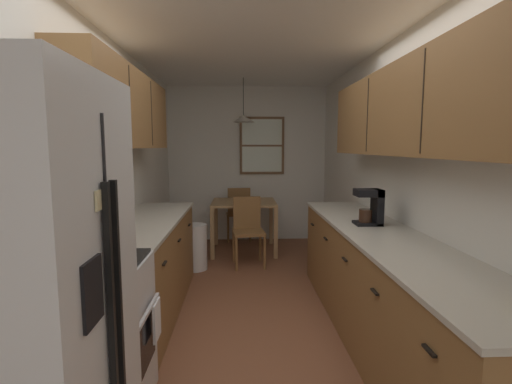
{
  "coord_description": "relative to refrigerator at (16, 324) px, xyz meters",
  "views": [
    {
      "loc": [
        -0.12,
        -2.66,
        1.57
      ],
      "look_at": [
        0.04,
        1.17,
        1.1
      ],
      "focal_mm": 26.38,
      "sensor_mm": 36.0,
      "label": 1
    }
  ],
  "objects": [
    {
      "name": "pendant_light",
      "position": [
        0.88,
        4.18,
        1.06
      ],
      "size": [
        0.32,
        0.32,
        0.63
      ],
      "color": "black"
    },
    {
      "name": "stove_range",
      "position": [
        -0.04,
        0.72,
        -0.44
      ],
      "size": [
        0.66,
        0.65,
        1.1
      ],
      "color": "silver",
      "rests_on": "ground"
    },
    {
      "name": "dining_chair_near",
      "position": [
        0.93,
        3.54,
        -0.42
      ],
      "size": [
        0.44,
        0.44,
        0.9
      ],
      "color": "brown",
      "rests_on": "ground"
    },
    {
      "name": "refrigerator",
      "position": [
        0.0,
        0.0,
        0.0
      ],
      "size": [
        0.73,
        0.75,
        1.83
      ],
      "color": "silver",
      "rests_on": "ground"
    },
    {
      "name": "ceiling_slab",
      "position": [
        0.95,
        2.31,
        1.67
      ],
      "size": [
        4.4,
        9.0,
        0.08
      ],
      "primitive_type": "cube",
      "color": "white"
    },
    {
      "name": "counter_left",
      "position": [
        -0.05,
        2.1,
        -0.47
      ],
      "size": [
        0.64,
        2.1,
        0.9
      ],
      "color": "brown",
      "rests_on": "ground"
    },
    {
      "name": "wall_right",
      "position": [
        2.3,
        2.31,
        0.36
      ],
      "size": [
        0.1,
        9.0,
        2.55
      ],
      "primitive_type": "cube",
      "color": "silver",
      "rests_on": "ground"
    },
    {
      "name": "storage_canister",
      "position": [
        -0.05,
        1.23,
        0.07
      ],
      "size": [
        0.11,
        0.11,
        0.18
      ],
      "color": "#D84C19",
      "rests_on": "counter_left"
    },
    {
      "name": "back_window",
      "position": [
        1.19,
        4.88,
        0.67
      ],
      "size": [
        0.74,
        0.05,
        0.94
      ],
      "color": "brown"
    },
    {
      "name": "dish_towel",
      "position": [
        0.31,
        0.88,
        -0.42
      ],
      "size": [
        0.02,
        0.16,
        0.24
      ],
      "primitive_type": "cube",
      "color": "white"
    },
    {
      "name": "dining_table",
      "position": [
        0.88,
        4.18,
        -0.27
      ],
      "size": [
        0.94,
        0.85,
        0.76
      ],
      "color": "#A87F51",
      "rests_on": "ground"
    },
    {
      "name": "wall_left",
      "position": [
        -0.4,
        2.31,
        0.36
      ],
      "size": [
        0.1,
        9.0,
        2.55
      ],
      "primitive_type": "cube",
      "color": "silver",
      "rests_on": "ground"
    },
    {
      "name": "trash_bin",
      "position": [
        0.25,
        3.36,
        -0.62
      ],
      "size": [
        0.31,
        0.31,
        0.58
      ],
      "primitive_type": "cylinder",
      "color": "white",
      "rests_on": "ground"
    },
    {
      "name": "microwave_over_range",
      "position": [
        -0.16,
        0.72,
        0.79
      ],
      "size": [
        0.39,
        0.57,
        0.34
      ],
      "color": "silver"
    },
    {
      "name": "counter_right",
      "position": [
        1.95,
        1.44,
        -0.47
      ],
      "size": [
        0.64,
        3.3,
        0.9
      ],
      "color": "brown",
      "rests_on": "ground"
    },
    {
      "name": "ground_plane",
      "position": [
        0.95,
        2.31,
        -0.92
      ],
      "size": [
        12.0,
        12.0,
        0.0
      ],
      "primitive_type": "plane",
      "color": "brown"
    },
    {
      "name": "dining_chair_far",
      "position": [
        0.8,
        4.81,
        -0.42
      ],
      "size": [
        0.43,
        0.43,
        0.9
      ],
      "color": "brown",
      "rests_on": "ground"
    },
    {
      "name": "upper_cabinets_right",
      "position": [
        2.09,
        1.39,
        0.92
      ],
      "size": [
        0.33,
        2.98,
        0.67
      ],
      "color": "brown"
    },
    {
      "name": "coffee_maker",
      "position": [
        1.96,
        1.78,
        0.15
      ],
      "size": [
        0.22,
        0.18,
        0.31
      ],
      "color": "black",
      "rests_on": "counter_right"
    },
    {
      "name": "upper_cabinets_left",
      "position": [
        -0.19,
        2.05,
        0.97
      ],
      "size": [
        0.33,
        2.18,
        0.67
      ],
      "color": "brown"
    },
    {
      "name": "wall_back",
      "position": [
        0.95,
        4.96,
        0.36
      ],
      "size": [
        4.4,
        0.1,
        2.55
      ],
      "primitive_type": "cube",
      "color": "silver",
      "rests_on": "ground"
    }
  ]
}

